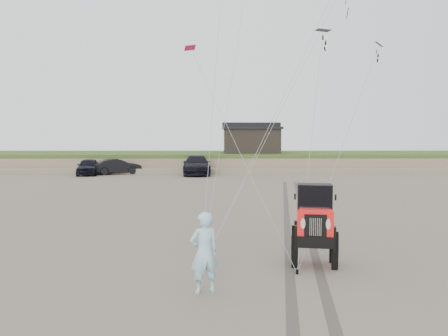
# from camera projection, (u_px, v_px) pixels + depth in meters

# --- Properties ---
(ground) EXTENTS (160.00, 160.00, 0.00)m
(ground) POSITION_uv_depth(u_px,v_px,m) (272.00, 274.00, 11.61)
(ground) COLOR #6B6054
(ground) RESTS_ON ground
(dune_ridge) EXTENTS (160.00, 14.25, 1.73)m
(dune_ridge) POSITION_uv_depth(u_px,v_px,m) (233.00, 161.00, 48.94)
(dune_ridge) COLOR #7A6B54
(dune_ridge) RESTS_ON ground
(cabin) EXTENTS (6.40, 5.40, 3.35)m
(cabin) POSITION_uv_depth(u_px,v_px,m) (251.00, 139.00, 48.28)
(cabin) COLOR black
(cabin) RESTS_ON dune_ridge
(truck_a) EXTENTS (2.56, 4.73, 1.53)m
(truck_a) POSITION_uv_depth(u_px,v_px,m) (88.00, 167.00, 40.50)
(truck_a) COLOR black
(truck_a) RESTS_ON ground
(truck_b) EXTENTS (4.67, 3.17, 1.46)m
(truck_b) POSITION_uv_depth(u_px,v_px,m) (118.00, 166.00, 41.22)
(truck_b) COLOR black
(truck_b) RESTS_ON ground
(truck_c) EXTENTS (2.91, 6.29, 1.78)m
(truck_c) POSITION_uv_depth(u_px,v_px,m) (197.00, 165.00, 40.83)
(truck_c) COLOR black
(truck_c) RESTS_ON ground
(jeep) EXTENTS (2.88, 5.22, 1.84)m
(jeep) POSITION_uv_depth(u_px,v_px,m) (314.00, 233.00, 12.27)
(jeep) COLOR #FF1D19
(jeep) RESTS_ON ground
(man) EXTENTS (0.82, 0.69, 1.92)m
(man) POSITION_uv_depth(u_px,v_px,m) (204.00, 252.00, 10.16)
(man) COLOR #90D4DF
(man) RESTS_ON ground
(stake_main) EXTENTS (0.08, 0.08, 0.12)m
(stake_main) POSITION_uv_depth(u_px,v_px,m) (201.00, 267.00, 11.98)
(stake_main) COLOR black
(stake_main) RESTS_ON ground
(stake_aux) EXTENTS (0.08, 0.08, 0.12)m
(stake_aux) POSITION_uv_depth(u_px,v_px,m) (297.00, 272.00, 11.57)
(stake_aux) COLOR black
(stake_aux) RESTS_ON ground
(tire_tracks) EXTENTS (5.22, 29.74, 0.01)m
(tire_tracks) POSITION_uv_depth(u_px,v_px,m) (296.00, 217.00, 19.60)
(tire_tracks) COLOR #4C443D
(tire_tracks) RESTS_ON ground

